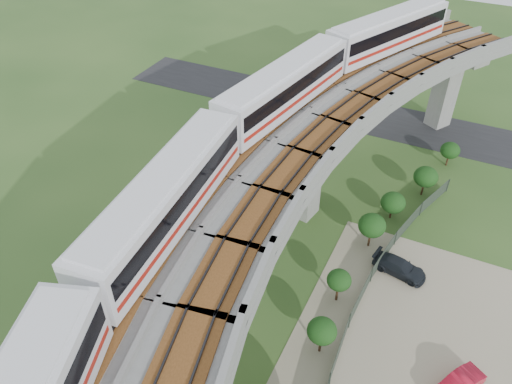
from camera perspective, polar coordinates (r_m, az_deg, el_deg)
ground at (r=39.48m, az=-1.47°, el=-10.93°), size 160.00×160.00×0.00m
dirt_lot at (r=36.48m, az=18.26°, el=-19.85°), size 18.00×26.00×0.04m
asphalt_road at (r=61.78m, az=11.36°, el=8.75°), size 60.00×8.00×0.03m
viaduct at (r=31.93m, az=4.44°, el=-2.61°), size 19.58×73.98×11.40m
metro_train at (r=32.20m, az=0.05°, el=5.21°), size 11.33×61.32×3.64m
fence at (r=37.09m, az=12.56°, el=-14.91°), size 3.87×38.73×1.50m
tree_0 at (r=54.34m, az=21.31°, el=4.46°), size 1.95×1.95×2.67m
tree_1 at (r=49.15m, az=18.83°, el=1.66°), size 2.26×2.26×3.09m
tree_2 at (r=45.79m, az=15.40°, el=-1.18°), size 2.19×2.19×2.69m
tree_3 at (r=42.14m, az=13.12°, el=-3.75°), size 2.29×2.29×3.30m
tree_4 at (r=37.55m, az=9.47°, el=-9.91°), size 1.83×1.83×3.01m
tree_5 at (r=34.51m, az=7.54°, el=-15.47°), size 2.03×2.03×3.14m
car_dark at (r=41.64m, az=16.08°, el=-8.24°), size 4.52×2.46×1.24m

